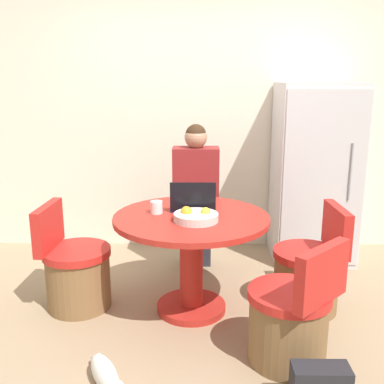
{
  "coord_description": "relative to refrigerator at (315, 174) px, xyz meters",
  "views": [
    {
      "loc": [
        -0.0,
        -2.89,
        1.7
      ],
      "look_at": [
        -0.04,
        0.3,
        0.9
      ],
      "focal_mm": 42.0,
      "sensor_mm": 36.0,
      "label": 1
    }
  ],
  "objects": [
    {
      "name": "chair_right_side",
      "position": [
        -0.27,
        -1.03,
        -0.56
      ],
      "size": [
        0.51,
        0.51,
        0.8
      ],
      "rotation": [
        0.0,
        0.0,
        -1.53
      ],
      "color": "brown",
      "rests_on": "ground_plane"
    },
    {
      "name": "wall_back",
      "position": [
        -1.11,
        0.37,
        0.46
      ],
      "size": [
        7.0,
        0.06,
        2.6
      ],
      "color": "silver",
      "rests_on": "ground_plane"
    },
    {
      "name": "fruit_bowl",
      "position": [
        -1.12,
        -1.19,
        -0.06
      ],
      "size": [
        0.31,
        0.31,
        0.1
      ],
      "color": "beige",
      "rests_on": "dining_table"
    },
    {
      "name": "person_seated",
      "position": [
        -1.12,
        -0.28,
        -0.11
      ],
      "size": [
        0.4,
        0.37,
        1.33
      ],
      "rotation": [
        0.0,
        0.0,
        3.14
      ],
      "color": "#2D2D38",
      "rests_on": "ground_plane"
    },
    {
      "name": "chair_left_side",
      "position": [
        -2.03,
        -1.02,
        -0.56
      ],
      "size": [
        0.51,
        0.51,
        0.8
      ],
      "rotation": [
        0.0,
        0.0,
        1.52
      ],
      "color": "brown",
      "rests_on": "ground_plane"
    },
    {
      "name": "chair_near_right_corner",
      "position": [
        -0.54,
        -1.7,
        -0.56
      ],
      "size": [
        0.58,
        0.58,
        0.8
      ],
      "rotation": [
        0.0,
        0.0,
        -2.37
      ],
      "color": "brown",
      "rests_on": "ground_plane"
    },
    {
      "name": "dining_table",
      "position": [
        -1.15,
        -1.07,
        -0.3
      ],
      "size": [
        1.13,
        1.13,
        0.75
      ],
      "color": "#B2261E",
      "rests_on": "ground_plane"
    },
    {
      "name": "laptop",
      "position": [
        -1.14,
        -0.92,
        -0.04
      ],
      "size": [
        0.33,
        0.25,
        0.23
      ],
      "rotation": [
        0.0,
        0.0,
        3.14
      ],
      "color": "#141947",
      "rests_on": "dining_table"
    },
    {
      "name": "coffee_cup",
      "position": [
        -1.4,
        -1.01,
        -0.04
      ],
      "size": [
        0.09,
        0.09,
        0.09
      ],
      "color": "white",
      "rests_on": "dining_table"
    },
    {
      "name": "ground_plane",
      "position": [
        -1.11,
        -1.27,
        -0.84
      ],
      "size": [
        12.0,
        12.0,
        0.0
      ],
      "primitive_type": "plane",
      "color": "#9E8466"
    },
    {
      "name": "refrigerator",
      "position": [
        0.0,
        0.0,
        0.0
      ],
      "size": [
        0.74,
        0.66,
        1.67
      ],
      "color": "silver",
      "rests_on": "ground_plane"
    },
    {
      "name": "cat",
      "position": [
        -1.62,
        -1.96,
        -0.75
      ],
      "size": [
        0.28,
        0.41,
        0.16
      ],
      "rotation": [
        0.0,
        0.0,
        5.25
      ],
      "color": "white",
      "rests_on": "ground_plane"
    }
  ]
}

